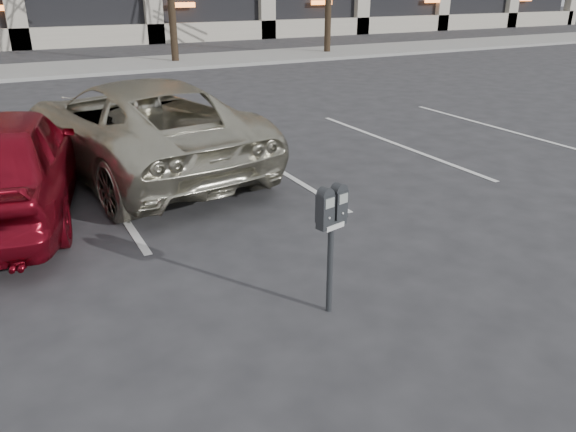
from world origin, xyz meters
name	(u,v)px	position (x,y,z in m)	size (l,w,h in m)	color
ground	(248,224)	(0.00, 0.00, 0.00)	(140.00, 140.00, 0.00)	#28282B
sidewalk	(69,69)	(0.00, 16.00, 0.06)	(80.00, 4.00, 0.12)	gray
stall_lines	(104,188)	(-1.40, 2.30, 0.01)	(16.90, 5.20, 0.00)	silver
parking_meter	(331,219)	(-0.17, -2.29, 0.96)	(0.34, 0.19, 1.25)	black
suv_silver	(138,126)	(-0.64, 2.96, 0.76)	(3.32, 5.80, 1.53)	#B1AC96
car_red	(1,162)	(-2.73, 1.76, 0.76)	(1.79, 4.46, 1.52)	maroon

